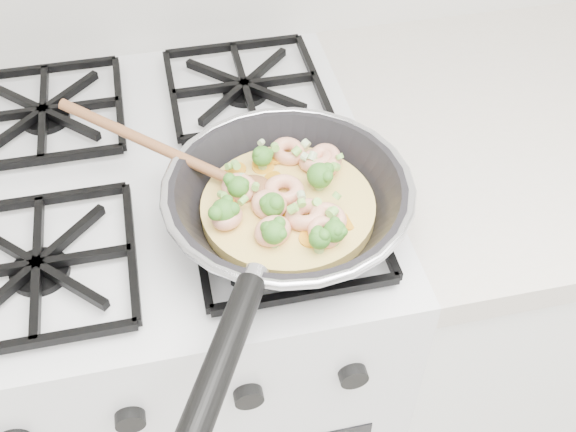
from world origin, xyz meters
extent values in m
cube|color=silver|center=(0.00, 1.70, 0.45)|extent=(0.60, 0.60, 0.90)
cube|color=black|center=(0.00, 1.70, 0.91)|extent=(0.56, 0.56, 0.02)
torus|color=silver|center=(0.15, 1.55, 0.98)|extent=(0.30, 0.30, 0.01)
cylinder|color=black|center=(0.04, 1.34, 0.98)|extent=(0.12, 0.19, 0.03)
cylinder|color=#E5C663|center=(0.15, 1.55, 0.94)|extent=(0.21, 0.21, 0.02)
ellipsoid|color=brown|center=(0.11, 1.58, 0.96)|extent=(0.06, 0.06, 0.01)
cylinder|color=brown|center=(0.00, 1.66, 0.99)|extent=(0.21, 0.15, 0.07)
torus|color=#E6AA88|center=(0.20, 1.61, 0.96)|extent=(0.05, 0.06, 0.03)
torus|color=#E6AA88|center=(0.19, 1.51, 0.96)|extent=(0.07, 0.07, 0.03)
torus|color=#E6AA88|center=(0.21, 1.61, 0.96)|extent=(0.06, 0.05, 0.03)
torus|color=#E6AA88|center=(0.17, 1.63, 0.96)|extent=(0.07, 0.07, 0.03)
torus|color=#E6AA88|center=(0.17, 1.52, 0.96)|extent=(0.06, 0.06, 0.02)
torus|color=#E6AA88|center=(0.08, 1.54, 0.96)|extent=(0.06, 0.06, 0.02)
torus|color=#E6AA88|center=(0.12, 1.50, 0.96)|extent=(0.06, 0.06, 0.02)
torus|color=#E6AA88|center=(0.15, 1.57, 0.96)|extent=(0.07, 0.07, 0.03)
torus|color=#E6AA88|center=(0.10, 1.58, 0.96)|extent=(0.06, 0.07, 0.03)
torus|color=#E6AA88|center=(0.18, 1.49, 0.96)|extent=(0.06, 0.06, 0.03)
torus|color=#E6AA88|center=(0.13, 1.55, 0.96)|extent=(0.07, 0.07, 0.03)
ellipsoid|color=#44862B|center=(0.19, 1.48, 0.97)|extent=(0.03, 0.03, 0.03)
ellipsoid|color=#44862B|center=(0.13, 1.53, 0.97)|extent=(0.04, 0.04, 0.03)
ellipsoid|color=#44862B|center=(0.20, 1.57, 0.97)|extent=(0.04, 0.04, 0.03)
ellipsoid|color=#44862B|center=(0.07, 1.54, 0.97)|extent=(0.04, 0.04, 0.03)
ellipsoid|color=#44862B|center=(0.12, 1.49, 0.97)|extent=(0.04, 0.04, 0.03)
ellipsoid|color=#44862B|center=(0.10, 1.57, 0.97)|extent=(0.03, 0.03, 0.03)
ellipsoid|color=#44862B|center=(0.14, 1.62, 0.97)|extent=(0.03, 0.03, 0.03)
ellipsoid|color=#44862B|center=(0.17, 1.47, 0.97)|extent=(0.03, 0.03, 0.03)
cylinder|color=orange|center=(0.14, 1.54, 0.96)|extent=(0.03, 0.03, 0.01)
cylinder|color=orange|center=(0.11, 1.59, 0.96)|extent=(0.03, 0.03, 0.01)
cylinder|color=orange|center=(0.14, 1.59, 0.96)|extent=(0.04, 0.04, 0.01)
cylinder|color=orange|center=(0.09, 1.61, 0.96)|extent=(0.04, 0.04, 0.00)
cylinder|color=orange|center=(0.12, 1.58, 0.96)|extent=(0.04, 0.04, 0.01)
cylinder|color=orange|center=(0.08, 1.57, 0.96)|extent=(0.04, 0.04, 0.01)
cylinder|color=orange|center=(0.17, 1.49, 0.96)|extent=(0.03, 0.03, 0.00)
cylinder|color=orange|center=(0.21, 1.51, 0.96)|extent=(0.04, 0.04, 0.01)
cylinder|color=orange|center=(0.15, 1.64, 0.96)|extent=(0.04, 0.04, 0.01)
cylinder|color=orange|center=(0.14, 1.54, 0.96)|extent=(0.03, 0.04, 0.01)
cylinder|color=orange|center=(0.14, 1.62, 0.96)|extent=(0.04, 0.04, 0.01)
cylinder|color=orange|center=(0.10, 1.62, 0.96)|extent=(0.03, 0.03, 0.00)
cylinder|color=#7FC34E|center=(0.20, 1.60, 0.97)|extent=(0.01, 0.01, 0.01)
cylinder|color=#7FC34E|center=(0.08, 1.56, 0.97)|extent=(0.01, 0.01, 0.01)
cylinder|color=#AEC98E|center=(0.17, 1.54, 0.97)|extent=(0.01, 0.01, 0.01)
cylinder|color=#AEC98E|center=(0.10, 1.59, 0.97)|extent=(0.01, 0.01, 0.01)
cylinder|color=#7FC34E|center=(0.21, 1.53, 0.98)|extent=(0.01, 0.01, 0.01)
cylinder|color=#AEC98E|center=(0.19, 1.60, 0.98)|extent=(0.01, 0.01, 0.01)
cylinder|color=#7FC34E|center=(0.10, 1.61, 0.97)|extent=(0.01, 0.01, 0.01)
cylinder|color=#AEC98E|center=(0.20, 1.61, 0.97)|extent=(0.01, 0.01, 0.01)
cylinder|color=#7FC34E|center=(0.10, 1.55, 0.97)|extent=(0.01, 0.01, 0.01)
cylinder|color=#AEC98E|center=(0.14, 1.64, 0.98)|extent=(0.01, 0.01, 0.01)
cylinder|color=#7FC34E|center=(0.18, 1.53, 0.97)|extent=(0.01, 0.01, 0.01)
cylinder|color=#7FC34E|center=(0.19, 1.50, 0.98)|extent=(0.01, 0.01, 0.01)
cylinder|color=#7FC34E|center=(0.15, 1.63, 0.98)|extent=(0.01, 0.01, 0.01)
cylinder|color=#7FC34E|center=(0.16, 1.52, 0.98)|extent=(0.01, 0.01, 0.01)
cylinder|color=#7FC34E|center=(0.19, 1.51, 0.97)|extent=(0.01, 0.01, 0.01)
cylinder|color=#7FC34E|center=(0.22, 1.58, 0.97)|extent=(0.01, 0.01, 0.01)
cylinder|color=#7FC34E|center=(0.23, 1.59, 0.98)|extent=(0.01, 0.01, 0.01)
cylinder|color=#7FC34E|center=(0.18, 1.62, 0.97)|extent=(0.01, 0.01, 0.01)
cylinder|color=#7FC34E|center=(0.12, 1.57, 0.98)|extent=(0.01, 0.01, 0.01)
cylinder|color=#7FC34E|center=(0.15, 1.52, 0.98)|extent=(0.01, 0.01, 0.01)
cylinder|color=#7FC34E|center=(0.09, 1.61, 0.97)|extent=(0.01, 0.01, 0.01)
cylinder|color=#AEC98E|center=(0.19, 1.63, 0.97)|extent=(0.01, 0.01, 0.01)
camera|label=1|loc=(0.03, 0.98, 1.55)|focal=43.30mm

